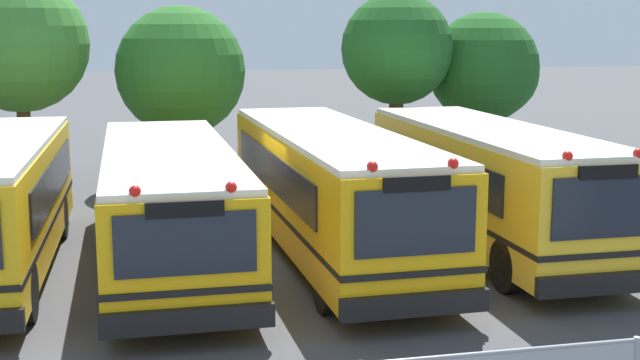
# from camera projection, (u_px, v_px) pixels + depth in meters

# --- Properties ---
(ground_plane) EXTENTS (160.00, 160.00, 0.00)m
(ground_plane) POSITION_uv_depth(u_px,v_px,m) (252.00, 257.00, 18.13)
(ground_plane) COLOR #424244
(school_bus_1) EXTENTS (2.63, 10.28, 2.55)m
(school_bus_1) POSITION_uv_depth(u_px,v_px,m) (169.00, 200.00, 17.37)
(school_bus_1) COLOR #EAA80C
(school_bus_1) RESTS_ON ground_plane
(school_bus_2) EXTENTS (2.67, 10.73, 2.80)m
(school_bus_2) POSITION_uv_depth(u_px,v_px,m) (330.00, 186.00, 18.22)
(school_bus_2) COLOR #EAA80C
(school_bus_2) RESTS_ON ground_plane
(school_bus_3) EXTENTS (2.47, 9.76, 2.79)m
(school_bus_3) POSITION_uv_depth(u_px,v_px,m) (488.00, 180.00, 18.90)
(school_bus_3) COLOR yellow
(school_bus_3) RESTS_ON ground_plane
(tree_1) EXTENTS (3.93, 3.93, 6.30)m
(tree_1) POSITION_uv_depth(u_px,v_px,m) (17.00, 47.00, 24.44)
(tree_1) COLOR #4C3823
(tree_1) RESTS_ON ground_plane
(tree_2) EXTENTS (3.95, 3.95, 5.47)m
(tree_2) POSITION_uv_depth(u_px,v_px,m) (183.00, 69.00, 26.07)
(tree_2) COLOR #4C3823
(tree_2) RESTS_ON ground_plane
(tree_3) EXTENTS (3.35, 3.35, 5.85)m
(tree_3) POSITION_uv_depth(u_px,v_px,m) (396.00, 48.00, 25.44)
(tree_3) COLOR #4C3823
(tree_3) RESTS_ON ground_plane
(tree_4) EXTENTS (3.60, 3.44, 5.29)m
(tree_4) POSITION_uv_depth(u_px,v_px,m) (487.00, 70.00, 26.67)
(tree_4) COLOR #4C3823
(tree_4) RESTS_ON ground_plane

